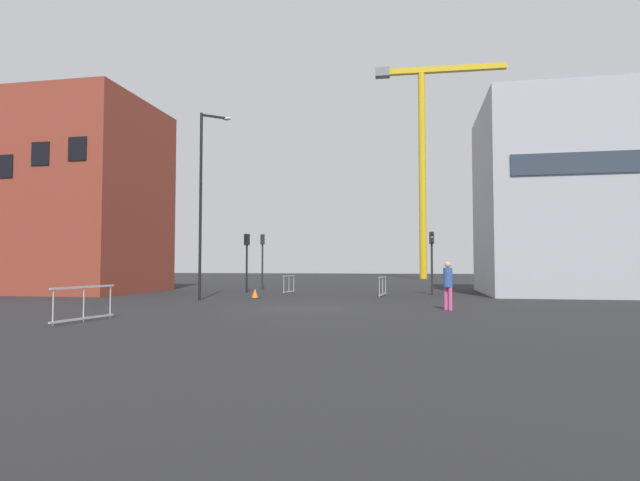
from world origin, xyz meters
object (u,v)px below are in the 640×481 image
(traffic_light_verge, at_px, (247,253))
(pedestrian_walking, at_px, (448,282))
(traffic_light_near, at_px, (432,252))
(construction_crane, at_px, (424,141))
(traffic_light_far, at_px, (262,252))
(traffic_cone_by_barrier, at_px, (255,294))
(streetlamp_tall, at_px, (204,193))

(traffic_light_verge, distance_m, pedestrian_walking, 15.50)
(traffic_light_near, distance_m, pedestrian_walking, 10.00)
(pedestrian_walking, bearing_deg, construction_crane, 89.83)
(construction_crane, xyz_separation_m, traffic_light_verge, (-11.66, -33.32, -14.58))
(traffic_light_verge, bearing_deg, construction_crane, 70.72)
(traffic_light_far, relative_size, traffic_cone_by_barrier, 7.68)
(construction_crane, relative_size, pedestrian_walking, 14.40)
(traffic_light_far, bearing_deg, construction_crane, 68.59)
(streetlamp_tall, relative_size, traffic_light_far, 2.42)
(traffic_light_near, height_order, pedestrian_walking, traffic_light_near)
(traffic_light_near, relative_size, traffic_light_verge, 1.00)
(streetlamp_tall, distance_m, pedestrian_walking, 12.72)
(construction_crane, xyz_separation_m, pedestrian_walking, (-0.13, -43.59, -15.97))
(construction_crane, xyz_separation_m, traffic_light_near, (-0.38, -33.69, -14.59))
(pedestrian_walking, relative_size, traffic_cone_by_barrier, 3.70)
(traffic_cone_by_barrier, bearing_deg, traffic_light_near, 27.33)
(streetlamp_tall, bearing_deg, pedestrian_walking, -16.86)
(streetlamp_tall, distance_m, traffic_cone_by_barrier, 5.74)
(construction_crane, bearing_deg, streetlamp_tall, -106.15)
(traffic_light_near, xyz_separation_m, traffic_light_verge, (-11.27, 0.37, 0.01))
(traffic_light_far, xyz_separation_m, pedestrian_walking, (11.58, -13.73, -1.50))
(streetlamp_tall, distance_m, traffic_light_verge, 7.34)
(construction_crane, bearing_deg, pedestrian_walking, -90.17)
(traffic_light_near, height_order, traffic_light_verge, traffic_light_verge)
(construction_crane, bearing_deg, traffic_light_far, -111.41)
(traffic_light_verge, bearing_deg, traffic_cone_by_barrier, -66.82)
(streetlamp_tall, relative_size, traffic_cone_by_barrier, 18.61)
(construction_crane, height_order, streetlamp_tall, construction_crane)
(construction_crane, relative_size, traffic_light_far, 6.94)
(traffic_light_near, bearing_deg, traffic_light_verge, 178.12)
(traffic_light_near, bearing_deg, traffic_light_far, 161.29)
(streetlamp_tall, height_order, traffic_light_near, streetlamp_tall)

